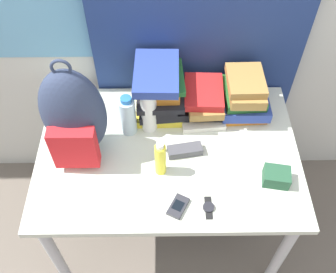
# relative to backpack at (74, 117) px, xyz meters

# --- Properties ---
(desk) EXTENTS (1.15, 0.78, 0.74)m
(desk) POSITION_rel_backpack_xyz_m (0.38, -0.01, -0.31)
(desk) COLOR beige
(desk) RESTS_ON ground_plane
(backpack) EXTENTS (0.26, 0.22, 0.51)m
(backpack) POSITION_rel_backpack_xyz_m (0.00, 0.00, 0.00)
(backpack) COLOR #2D3851
(backpack) RESTS_ON desk
(book_stack_left) EXTENTS (0.23, 0.29, 0.26)m
(book_stack_left) POSITION_rel_backpack_xyz_m (0.34, 0.23, -0.09)
(book_stack_left) COLOR yellow
(book_stack_left) RESTS_ON desk
(book_stack_center) EXTENTS (0.22, 0.29, 0.15)m
(book_stack_center) POSITION_rel_backpack_xyz_m (0.54, 0.23, -0.15)
(book_stack_center) COLOR silver
(book_stack_center) RESTS_ON desk
(book_stack_right) EXTENTS (0.22, 0.26, 0.21)m
(book_stack_right) POSITION_rel_backpack_xyz_m (0.73, 0.23, -0.12)
(book_stack_right) COLOR orange
(book_stack_right) RESTS_ON desk
(water_bottle) EXTENTS (0.07, 0.07, 0.21)m
(water_bottle) POSITION_rel_backpack_xyz_m (0.20, 0.11, -0.12)
(water_bottle) COLOR silver
(water_bottle) RESTS_ON desk
(sports_bottle) EXTENTS (0.07, 0.07, 0.25)m
(sports_bottle) POSITION_rel_backpack_xyz_m (0.29, 0.12, -0.10)
(sports_bottle) COLOR white
(sports_bottle) RESTS_ON desk
(sunscreen_bottle) EXTENTS (0.05, 0.05, 0.19)m
(sunscreen_bottle) POSITION_rel_backpack_xyz_m (0.34, -0.12, -0.13)
(sunscreen_bottle) COLOR yellow
(sunscreen_bottle) RESTS_ON desk
(cell_phone) EXTENTS (0.10, 0.11, 0.02)m
(cell_phone) POSITION_rel_backpack_xyz_m (0.41, -0.29, -0.21)
(cell_phone) COLOR #2D2D33
(cell_phone) RESTS_ON desk
(sunglasses_case) EXTENTS (0.16, 0.08, 0.04)m
(sunglasses_case) POSITION_rel_backpack_xyz_m (0.45, -0.02, -0.20)
(sunglasses_case) COLOR #47474C
(sunglasses_case) RESTS_ON desk
(camera_pouch) EXTENTS (0.12, 0.10, 0.06)m
(camera_pouch) POSITION_rel_backpack_xyz_m (0.82, -0.17, -0.19)
(camera_pouch) COLOR #234C33
(camera_pouch) RESTS_ON desk
(wristwatch) EXTENTS (0.05, 0.10, 0.01)m
(wristwatch) POSITION_rel_backpack_xyz_m (0.53, -0.30, -0.21)
(wristwatch) COLOR black
(wristwatch) RESTS_ON desk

